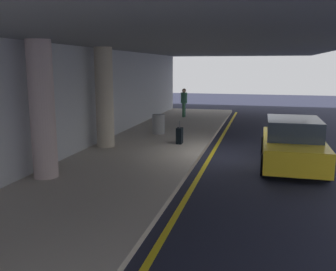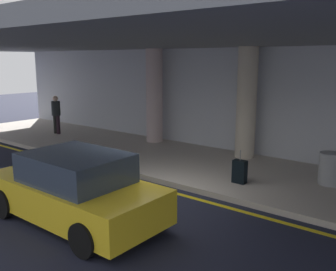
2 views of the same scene
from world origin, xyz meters
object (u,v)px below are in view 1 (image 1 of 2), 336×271
suitcase_upright_primary (180,136)px  car_yellow_taxi (293,144)px  traveler_with_luggage (184,101)px  support_column_left_mid (104,98)px  support_column_far_left (42,110)px  trash_bin_steel (159,124)px

suitcase_upright_primary → car_yellow_taxi: bearing=-117.6°
suitcase_upright_primary → traveler_with_luggage: bearing=6.2°
support_column_left_mid → car_yellow_taxi: support_column_left_mid is taller
support_column_left_mid → suitcase_upright_primary: (1.18, -2.58, -1.51)m
support_column_far_left → trash_bin_steel: support_column_far_left is taller
support_column_far_left → car_yellow_taxi: bearing=-62.5°
support_column_left_mid → traveler_with_luggage: 8.87m
support_column_far_left → suitcase_upright_primary: size_ratio=4.06×
traveler_with_luggage → suitcase_upright_primary: (-7.57, -1.42, -0.65)m
support_column_left_mid → traveler_with_luggage: (8.75, -1.16, -0.86)m
support_column_left_mid → car_yellow_taxi: size_ratio=0.89×
support_column_left_mid → car_yellow_taxi: (-0.55, -6.63, -1.26)m
support_column_far_left → trash_bin_steel: bearing=-9.6°
support_column_far_left → trash_bin_steel: size_ratio=4.29×
support_column_left_mid → suitcase_upright_primary: bearing=-65.4°
support_column_far_left → suitcase_upright_primary: (5.18, -2.58, -1.51)m
support_column_far_left → car_yellow_taxi: 7.58m
support_column_far_left → traveler_with_luggage: 12.83m
support_column_far_left → support_column_left_mid: (4.00, 0.00, 0.00)m
suitcase_upright_primary → support_column_left_mid: bearing=110.2°
support_column_far_left → trash_bin_steel: (7.08, -1.20, -1.40)m
suitcase_upright_primary → support_column_far_left: bearing=149.1°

